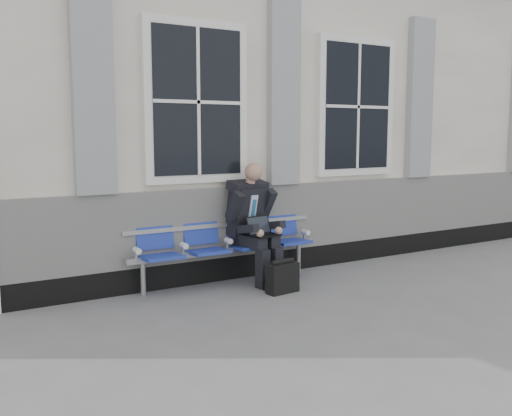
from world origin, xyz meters
TOP-DOWN VIEW (x-y plane):
  - ground at (0.00, 0.00)m, footprint 70.00×70.00m
  - station_building at (-0.02, 3.47)m, footprint 14.40×4.40m
  - bench at (-1.83, 1.32)m, footprint 2.60×0.47m
  - businessman at (-1.51, 1.18)m, footprint 0.66×0.89m
  - briefcase at (-1.47, 0.57)m, footprint 0.41×0.21m

SIDE VIEW (x-z plane):
  - ground at x=0.00m, z-range 0.00..0.00m
  - briefcase at x=-1.47m, z-range -0.02..0.39m
  - bench at x=-1.83m, z-range 0.10..1.01m
  - businessman at x=-1.51m, z-range 0.05..1.57m
  - station_building at x=-0.02m, z-range -0.02..4.47m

